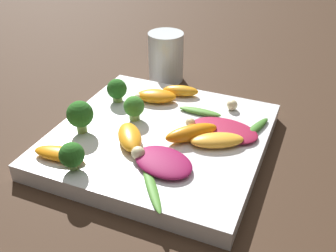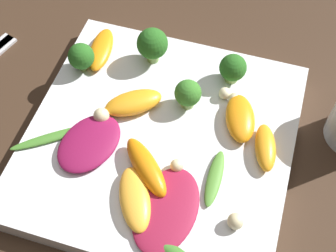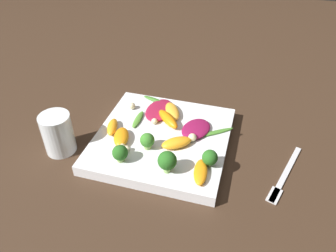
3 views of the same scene
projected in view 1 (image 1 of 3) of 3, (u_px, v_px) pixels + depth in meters
name	position (u px, v px, depth m)	size (l,w,h in m)	color
ground_plane	(160.00, 146.00, 0.57)	(2.40, 2.40, 0.00)	#382619
plate	(160.00, 139.00, 0.56)	(0.29, 0.29, 0.03)	white
drinking_glass	(166.00, 57.00, 0.73)	(0.07, 0.07, 0.09)	white
radicchio_leaf_0	(163.00, 162.00, 0.49)	(0.08, 0.09, 0.01)	maroon
radicchio_leaf_1	(224.00, 130.00, 0.55)	(0.07, 0.10, 0.01)	maroon
orange_segment_0	(156.00, 96.00, 0.63)	(0.05, 0.07, 0.02)	orange
orange_segment_1	(193.00, 131.00, 0.54)	(0.07, 0.07, 0.02)	orange
orange_segment_2	(59.00, 154.00, 0.50)	(0.04, 0.07, 0.01)	orange
orange_segment_3	(130.00, 137.00, 0.53)	(0.07, 0.06, 0.02)	orange
orange_segment_4	(181.00, 91.00, 0.64)	(0.04, 0.06, 0.02)	orange
orange_segment_5	(216.00, 141.00, 0.52)	(0.06, 0.08, 0.02)	#FCAD33
broccoli_floret_0	(72.00, 155.00, 0.48)	(0.03, 0.03, 0.04)	#7A9E51
broccoli_floret_1	(80.00, 115.00, 0.54)	(0.04, 0.04, 0.05)	#84AD5B
broccoli_floret_2	(134.00, 107.00, 0.58)	(0.03, 0.03, 0.04)	#84AD5B
broccoli_floret_3	(117.00, 90.00, 0.62)	(0.03, 0.03, 0.04)	#7A9E51
arugula_sprig_0	(255.00, 129.00, 0.56)	(0.07, 0.03, 0.01)	#3D7528
arugula_sprig_1	(200.00, 112.00, 0.60)	(0.02, 0.07, 0.01)	#518E33
arugula_sprig_2	(151.00, 185.00, 0.46)	(0.08, 0.07, 0.01)	#47842D
macadamia_nut_0	(232.00, 105.00, 0.61)	(0.02, 0.02, 0.02)	beige
macadamia_nut_1	(133.00, 100.00, 0.62)	(0.01, 0.01, 0.01)	beige
macadamia_nut_2	(139.00, 98.00, 0.63)	(0.01, 0.01, 0.01)	beige
macadamia_nut_3	(190.00, 123.00, 0.56)	(0.01, 0.01, 0.01)	beige
macadamia_nut_4	(139.00, 153.00, 0.50)	(0.02, 0.02, 0.02)	beige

